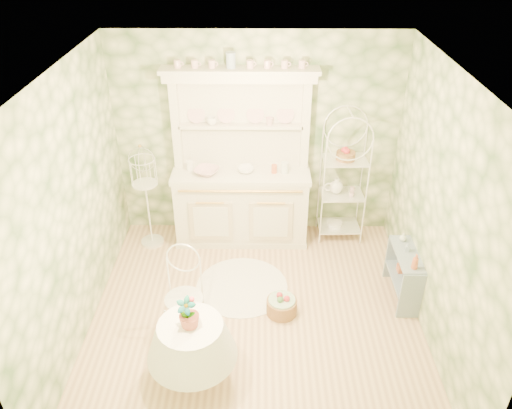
{
  "coord_description": "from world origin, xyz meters",
  "views": [
    {
      "loc": [
        0.04,
        -4.07,
        3.96
      ],
      "look_at": [
        0.0,
        0.5,
        1.15
      ],
      "focal_mm": 35.0,
      "sensor_mm": 36.0,
      "label": 1
    }
  ],
  "objects_px": {
    "floor_basket": "(282,306)",
    "birdcage_stand": "(146,195)",
    "cafe_chair": "(184,302)",
    "bakers_rack": "(343,179)",
    "kitchen_dresser": "(241,162)",
    "side_shelf": "(403,276)",
    "round_table": "(192,352)"
  },
  "relations": [
    {
      "from": "side_shelf",
      "to": "birdcage_stand",
      "type": "height_order",
      "value": "birdcage_stand"
    },
    {
      "from": "bakers_rack",
      "to": "cafe_chair",
      "type": "xyz_separation_m",
      "value": [
        -1.85,
        -1.81,
        -0.46
      ]
    },
    {
      "from": "kitchen_dresser",
      "to": "floor_basket",
      "type": "bearing_deg",
      "value": -71.48
    },
    {
      "from": "bakers_rack",
      "to": "side_shelf",
      "type": "xyz_separation_m",
      "value": [
        0.56,
        -1.23,
        -0.58
      ]
    },
    {
      "from": "kitchen_dresser",
      "to": "round_table",
      "type": "distance_m",
      "value": 2.53
    },
    {
      "from": "round_table",
      "to": "birdcage_stand",
      "type": "xyz_separation_m",
      "value": [
        -0.83,
        2.23,
        0.37
      ]
    },
    {
      "from": "side_shelf",
      "to": "cafe_chair",
      "type": "height_order",
      "value": "cafe_chair"
    },
    {
      "from": "round_table",
      "to": "birdcage_stand",
      "type": "height_order",
      "value": "birdcage_stand"
    },
    {
      "from": "birdcage_stand",
      "to": "floor_basket",
      "type": "height_order",
      "value": "birdcage_stand"
    },
    {
      "from": "side_shelf",
      "to": "cafe_chair",
      "type": "relative_size",
      "value": 0.84
    },
    {
      "from": "side_shelf",
      "to": "birdcage_stand",
      "type": "xyz_separation_m",
      "value": [
        -3.08,
        1.02,
        0.45
      ]
    },
    {
      "from": "kitchen_dresser",
      "to": "birdcage_stand",
      "type": "height_order",
      "value": "kitchen_dresser"
    },
    {
      "from": "kitchen_dresser",
      "to": "round_table",
      "type": "relative_size",
      "value": 3.04
    },
    {
      "from": "floor_basket",
      "to": "side_shelf",
      "type": "bearing_deg",
      "value": 11.97
    },
    {
      "from": "kitchen_dresser",
      "to": "cafe_chair",
      "type": "height_order",
      "value": "kitchen_dresser"
    },
    {
      "from": "kitchen_dresser",
      "to": "birdcage_stand",
      "type": "distance_m",
      "value": 1.28
    },
    {
      "from": "kitchen_dresser",
      "to": "bakers_rack",
      "type": "distance_m",
      "value": 1.34
    },
    {
      "from": "cafe_chair",
      "to": "floor_basket",
      "type": "relative_size",
      "value": 2.59
    },
    {
      "from": "round_table",
      "to": "cafe_chair",
      "type": "xyz_separation_m",
      "value": [
        -0.16,
        0.63,
        0.04
      ]
    },
    {
      "from": "kitchen_dresser",
      "to": "side_shelf",
      "type": "distance_m",
      "value": 2.37
    },
    {
      "from": "birdcage_stand",
      "to": "kitchen_dresser",
      "type": "bearing_deg",
      "value": 6.82
    },
    {
      "from": "kitchen_dresser",
      "to": "side_shelf",
      "type": "height_order",
      "value": "kitchen_dresser"
    },
    {
      "from": "round_table",
      "to": "floor_basket",
      "type": "relative_size",
      "value": 2.36
    },
    {
      "from": "bakers_rack",
      "to": "side_shelf",
      "type": "height_order",
      "value": "bakers_rack"
    },
    {
      "from": "floor_basket",
      "to": "birdcage_stand",
      "type": "bearing_deg",
      "value": 142.12
    },
    {
      "from": "kitchen_dresser",
      "to": "round_table",
      "type": "height_order",
      "value": "kitchen_dresser"
    },
    {
      "from": "birdcage_stand",
      "to": "side_shelf",
      "type": "bearing_deg",
      "value": -18.34
    },
    {
      "from": "bakers_rack",
      "to": "cafe_chair",
      "type": "relative_size",
      "value": 2.12
    },
    {
      "from": "cafe_chair",
      "to": "floor_basket",
      "type": "xyz_separation_m",
      "value": [
        1.02,
        0.28,
        -0.31
      ]
    },
    {
      "from": "kitchen_dresser",
      "to": "side_shelf",
      "type": "xyz_separation_m",
      "value": [
        1.88,
        -1.17,
        -0.85
      ]
    },
    {
      "from": "side_shelf",
      "to": "birdcage_stand",
      "type": "distance_m",
      "value": 3.28
    },
    {
      "from": "floor_basket",
      "to": "bakers_rack",
      "type": "bearing_deg",
      "value": 61.55
    }
  ]
}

